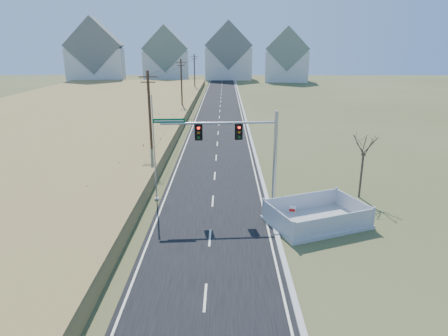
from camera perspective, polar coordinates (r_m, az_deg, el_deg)
ground at (r=26.69m, az=-1.87°, el=-8.09°), size 260.00×260.00×0.00m
road at (r=74.96m, az=-0.56°, el=8.61°), size 8.00×180.00×0.06m
curb at (r=75.01m, az=2.65°, el=8.64°), size 0.30×180.00×0.18m
reed_marsh at (r=69.60m, az=-21.01°, el=7.30°), size 38.00×110.00×1.30m
utility_pole_near at (r=40.35m, az=-10.54°, el=7.41°), size 1.80×0.26×9.00m
utility_pole_mid at (r=69.80m, az=-6.08°, el=11.71°), size 1.80×0.26×9.00m
utility_pole_far at (r=99.58m, az=-4.24°, el=13.43°), size 1.80×0.26×9.00m
condo_nw at (r=130.09m, az=-17.88°, el=14.93°), size 17.69×13.38×19.05m
condo_nnw at (r=133.50m, az=-8.29°, el=15.27°), size 14.93×11.17×17.03m
condo_n at (r=136.13m, az=0.63°, el=15.76°), size 15.27×10.20×18.54m
condo_ne at (r=129.57m, az=8.93°, el=15.14°), size 14.12×10.51×16.52m
traffic_signal_mast at (r=28.27m, az=3.63°, el=2.72°), size 8.81×0.92×7.02m
fence_enclosure at (r=27.39m, az=13.05°, el=-7.22°), size 7.31×6.22×1.41m
open_sign at (r=28.36m, az=9.69°, el=-5.95°), size 0.54×0.21×0.68m
flagpole at (r=30.09m, az=-9.86°, el=1.15°), size 0.36×0.36×8.00m
bare_tree at (r=31.75m, az=19.44°, el=3.23°), size 1.99×1.99×5.27m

